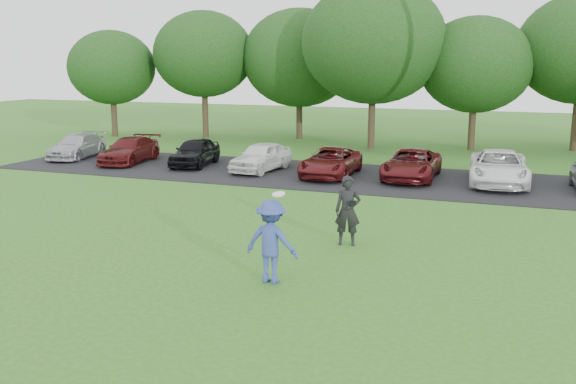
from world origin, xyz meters
name	(u,v)px	position (x,y,z in m)	size (l,w,h in m)	color
ground	(230,284)	(0.00, 0.00, 0.00)	(100.00, 100.00, 0.00)	#2F641C
parking_lot	(371,178)	(0.00, 13.00, 0.01)	(32.00, 6.50, 0.03)	black
frisbee_player	(271,241)	(0.75, 0.45, 0.89)	(1.18, 0.71, 1.98)	#364799
camera_bystander	(348,211)	(1.53, 3.71, 0.89)	(0.72, 0.55, 1.77)	black
parked_cars	(375,163)	(0.11, 13.11, 0.61)	(30.42, 5.15, 1.26)	#A8AAAF
tree_row	(446,54)	(1.51, 22.76, 4.91)	(42.39, 9.85, 8.64)	#38281C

